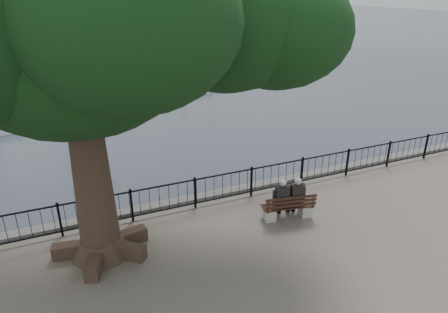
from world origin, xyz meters
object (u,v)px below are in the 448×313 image
bench (288,209)px  person_right (295,198)px  person_left (280,199)px  tree (110,16)px  lion_monument (97,31)px

bench → person_right: (0.25, 0.05, 0.32)m
person_left → person_right: 0.47m
bench → person_right: person_right is taller
person_left → tree: (-4.38, 0.48, 5.31)m
bench → lion_monument: bearing=89.3°
person_left → person_right: size_ratio=1.00×
person_left → person_right: bearing=-10.9°
tree → lion_monument: (5.22, 48.54, -4.72)m
bench → person_right: size_ratio=1.24×
person_left → lion_monument: bearing=89.0°
lion_monument → tree: bearing=-96.1°
lion_monument → person_left: bearing=-91.0°
person_left → lion_monument: size_ratio=0.15×
person_left → lion_monument: lion_monument is taller
bench → tree: size_ratio=0.15×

